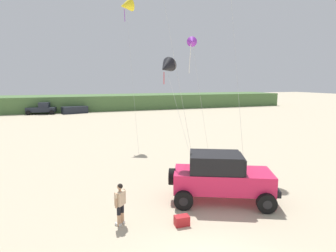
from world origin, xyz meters
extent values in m
cube|color=#4C703D|center=(-3.50, 50.45, 1.40)|extent=(90.00, 9.95, 2.80)
cube|color=#EA2151|center=(2.82, 4.41, 1.01)|extent=(4.77, 3.50, 0.90)
cube|color=#EA2151|center=(4.32, 3.72, 1.38)|extent=(1.70, 2.00, 0.12)
cube|color=black|center=(2.50, 4.55, 1.86)|extent=(2.82, 2.56, 0.80)
cube|color=black|center=(3.59, 4.06, 1.82)|extent=(0.79, 1.56, 0.72)
cube|color=black|center=(4.90, 3.46, 0.74)|extent=(0.93, 1.72, 0.28)
cylinder|color=black|center=(0.71, 5.37, 1.11)|extent=(0.59, 0.83, 0.77)
cylinder|color=black|center=(4.84, 4.62, 0.42)|extent=(0.89, 0.62, 0.84)
cylinder|color=black|center=(4.84, 4.62, 0.42)|extent=(0.48, 0.45, 0.38)
cylinder|color=black|center=(3.99, 2.75, 0.42)|extent=(0.89, 0.62, 0.84)
cylinder|color=black|center=(3.99, 2.75, 0.42)|extent=(0.48, 0.45, 0.38)
cylinder|color=black|center=(1.66, 6.07, 0.42)|extent=(0.89, 0.62, 0.84)
cylinder|color=black|center=(1.66, 6.07, 0.42)|extent=(0.48, 0.45, 0.38)
cylinder|color=black|center=(0.80, 4.20, 0.42)|extent=(0.89, 0.62, 0.84)
cylinder|color=black|center=(0.80, 4.20, 0.42)|extent=(0.48, 0.45, 0.38)
cylinder|color=tan|center=(-2.07, 3.76, 0.25)|extent=(0.14, 0.14, 0.49)
cylinder|color=black|center=(-2.07, 3.76, 0.64)|extent=(0.15, 0.15, 0.36)
cube|color=silver|center=(-2.09, 3.78, 0.05)|extent=(0.26, 0.26, 0.10)
cylinder|color=tan|center=(-1.91, 3.91, 0.25)|extent=(0.14, 0.14, 0.49)
cylinder|color=black|center=(-1.91, 3.91, 0.64)|extent=(0.15, 0.15, 0.36)
cube|color=silver|center=(-1.94, 3.94, 0.05)|extent=(0.26, 0.26, 0.10)
cube|color=beige|center=(-1.99, 3.83, 1.09)|extent=(0.47, 0.47, 0.54)
cylinder|color=tan|center=(-2.17, 3.65, 1.08)|extent=(0.09, 0.09, 0.56)
cylinder|color=beige|center=(-2.17, 3.65, 1.27)|extent=(0.11, 0.11, 0.16)
cylinder|color=tan|center=(-1.81, 4.01, 1.08)|extent=(0.09, 0.09, 0.56)
cylinder|color=beige|center=(-1.81, 4.01, 1.27)|extent=(0.11, 0.11, 0.16)
cylinder|color=tan|center=(-1.99, 3.83, 1.40)|extent=(0.10, 0.10, 0.08)
sphere|color=tan|center=(-1.99, 3.83, 1.54)|extent=(0.21, 0.21, 0.21)
sphere|color=black|center=(-1.98, 3.82, 1.56)|extent=(0.21, 0.21, 0.21)
cube|color=#B21E23|center=(0.23, 3.00, 0.19)|extent=(0.57, 0.38, 0.38)
cube|color=#1E232D|center=(-8.23, 44.95, 0.76)|extent=(4.84, 2.59, 0.76)
cube|color=#1E232D|center=(-7.68, 44.87, 1.56)|extent=(1.86, 2.03, 0.84)
cylinder|color=black|center=(-6.24, 45.70, 0.38)|extent=(0.79, 0.37, 0.76)
cylinder|color=black|center=(-6.56, 43.63, 0.38)|extent=(0.79, 0.37, 0.76)
cylinder|color=black|center=(-9.89, 46.28, 0.38)|extent=(0.79, 0.37, 0.76)
cylinder|color=black|center=(-10.22, 44.20, 0.38)|extent=(0.79, 0.37, 0.76)
cube|color=#1E232D|center=(-2.87, 44.38, 0.60)|extent=(4.50, 2.78, 1.20)
cone|color=purple|center=(4.56, 11.82, 8.20)|extent=(0.84, 0.82, 0.80)
cylinder|color=white|center=(4.41, 11.82, 7.04)|extent=(0.05, 0.34, 2.00)
cylinder|color=silver|center=(5.05, 11.26, 4.13)|extent=(0.99, 1.12, 8.15)
cylinder|color=silver|center=(2.23, 8.73, 6.04)|extent=(1.65, 2.11, 11.98)
cylinder|color=silver|center=(6.03, 8.57, 6.53)|extent=(1.23, 4.53, 12.96)
cone|color=yellow|center=(1.48, 19.08, 12.06)|extent=(1.51, 1.47, 1.55)
cylinder|color=purple|center=(1.33, 19.08, 11.21)|extent=(0.05, 0.23, 1.06)
cylinder|color=silver|center=(1.29, 16.35, 6.05)|extent=(0.39, 5.45, 12.01)
cone|color=black|center=(2.78, 12.18, 6.48)|extent=(1.87, 1.55, 1.67)
cylinder|color=red|center=(2.63, 12.18, 5.72)|extent=(0.05, 0.07, 0.83)
cylinder|color=silver|center=(2.75, 9.48, 3.27)|extent=(0.06, 5.41, 6.44)
camera|label=1|loc=(-3.61, -6.20, 5.50)|focal=29.59mm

